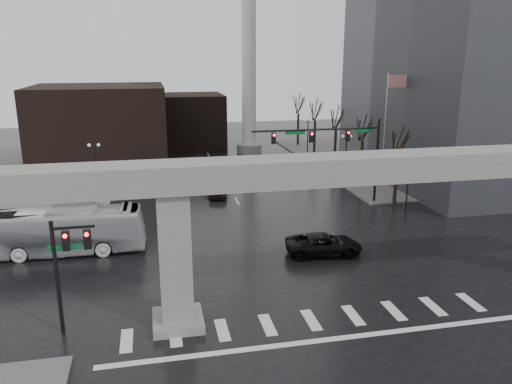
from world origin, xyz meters
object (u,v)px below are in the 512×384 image
signal_mast_arm (339,144)px  pickup_truck (324,244)px  city_bus (57,231)px  far_car (216,189)px

signal_mast_arm → pickup_truck: signal_mast_arm is taller
signal_mast_arm → city_bus: bearing=-163.2°
signal_mast_arm → pickup_truck: 13.41m
pickup_truck → city_bus: 18.90m
signal_mast_arm → city_bus: 25.10m
pickup_truck → city_bus: (-18.43, 4.08, 0.94)m
signal_mast_arm → city_bus: size_ratio=1.00×
signal_mast_arm → far_car: signal_mast_arm is taller
city_bus → far_car: (13.00, 12.49, -0.95)m
signal_mast_arm → city_bus: signal_mast_arm is taller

